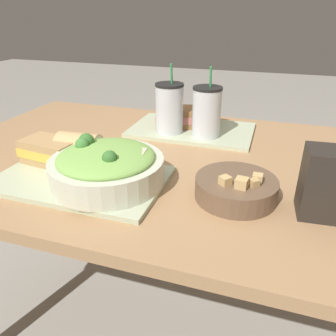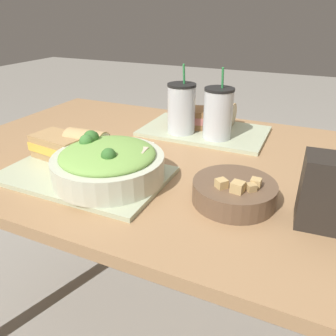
# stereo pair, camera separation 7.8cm
# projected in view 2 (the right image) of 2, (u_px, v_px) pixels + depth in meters

# --- Properties ---
(ground_plane) EXTENTS (12.00, 12.00, 0.00)m
(ground_plane) POSITION_uv_depth(u_px,v_px,m) (176.00, 332.00, 1.28)
(ground_plane) COLOR gray
(dining_table) EXTENTS (1.42, 0.87, 0.75)m
(dining_table) POSITION_uv_depth(u_px,v_px,m) (178.00, 187.00, 0.99)
(dining_table) COLOR #A37A51
(dining_table) RESTS_ON ground_plane
(tray_near) EXTENTS (0.42, 0.26, 0.01)m
(tray_near) POSITION_uv_depth(u_px,v_px,m) (85.00, 174.00, 0.84)
(tray_near) COLOR #B2BC99
(tray_near) RESTS_ON dining_table
(tray_far) EXTENTS (0.42, 0.26, 0.01)m
(tray_far) POSITION_uv_depth(u_px,v_px,m) (204.00, 131.00, 1.14)
(tray_far) COLOR #B2BC99
(tray_far) RESTS_ON dining_table
(salad_bowl) EXTENTS (0.27, 0.27, 0.11)m
(salad_bowl) POSITION_uv_depth(u_px,v_px,m) (108.00, 162.00, 0.79)
(salad_bowl) COLOR beige
(salad_bowl) RESTS_ON tray_near
(soup_bowl) EXTENTS (0.18, 0.18, 0.07)m
(soup_bowl) POSITION_uv_depth(u_px,v_px,m) (234.00, 191.00, 0.72)
(soup_bowl) COLOR brown
(soup_bowl) RESTS_ON dining_table
(sandwich_near) EXTENTS (0.16, 0.11, 0.06)m
(sandwich_near) POSITION_uv_depth(u_px,v_px,m) (60.00, 146.00, 0.91)
(sandwich_near) COLOR tan
(sandwich_near) RESTS_ON tray_near
(baguette_near) EXTENTS (0.12, 0.09, 0.08)m
(baguette_near) POSITION_uv_depth(u_px,v_px,m) (87.00, 144.00, 0.91)
(baguette_near) COLOR tan
(baguette_near) RESTS_ON tray_near
(sandwich_far) EXTENTS (0.18, 0.14, 0.06)m
(sandwich_far) POSITION_uv_depth(u_px,v_px,m) (192.00, 117.00, 1.15)
(sandwich_far) COLOR olive
(sandwich_far) RESTS_ON tray_far
(baguette_far) EXTENTS (0.10, 0.08, 0.08)m
(baguette_far) POSITION_uv_depth(u_px,v_px,m) (222.00, 113.00, 1.17)
(baguette_far) COLOR tan
(baguette_far) RESTS_ON tray_far
(drink_cup_dark) EXTENTS (0.09, 0.09, 0.22)m
(drink_cup_dark) POSITION_uv_depth(u_px,v_px,m) (181.00, 110.00, 1.08)
(drink_cup_dark) COLOR silver
(drink_cup_dark) RESTS_ON tray_far
(drink_cup_red) EXTENTS (0.09, 0.09, 0.22)m
(drink_cup_red) POSITION_uv_depth(u_px,v_px,m) (218.00, 115.00, 1.03)
(drink_cup_red) COLOR silver
(drink_cup_red) RESTS_ON tray_far
(chip_bag) EXTENTS (0.14, 0.09, 0.15)m
(chip_bag) POSITION_uv_depth(u_px,v_px,m) (336.00, 194.00, 0.62)
(chip_bag) COLOR #28231E
(chip_bag) RESTS_ON dining_table
(napkin_folded) EXTENTS (0.15, 0.12, 0.00)m
(napkin_folded) POSITION_uv_depth(u_px,v_px,m) (131.00, 147.00, 1.02)
(napkin_folded) COLOR silver
(napkin_folded) RESTS_ON dining_table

